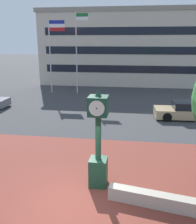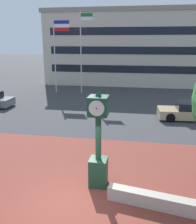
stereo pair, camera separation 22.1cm
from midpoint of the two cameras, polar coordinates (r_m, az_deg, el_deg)
The scene contains 8 objects.
ground_plane at distance 9.43m, azimuth -6.14°, elevation -20.15°, with size 200.00×200.00×0.00m, color #38383A.
plaza_brick_paving at distance 10.27m, azimuth -4.67°, elevation -16.76°, with size 44.00×10.10×0.01m, color brown.
planter_wall at distance 9.35m, azimuth 11.87°, elevation -18.93°, with size 3.20×0.40×0.50m, color #ADA393.
street_clock at distance 9.61m, azimuth -0.60°, elevation -7.24°, with size 0.72×0.83×3.87m.
car_street_near at distance 19.45m, azimuth 18.59°, elevation 0.21°, with size 4.16×2.06×1.28m.
flagpole_primary at distance 28.02m, azimuth -10.67°, elevation 14.10°, with size 1.78×0.14×7.90m.
flagpole_secondary at distance 27.28m, azimuth -4.99°, elevation 14.25°, with size 1.35×0.14×8.55m.
civic_building at distance 36.65m, azimuth 6.23°, elevation 14.47°, with size 22.17×11.34×9.43m.
Camera 1 is at (1.89, -7.39, 5.52)m, focal length 40.17 mm.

